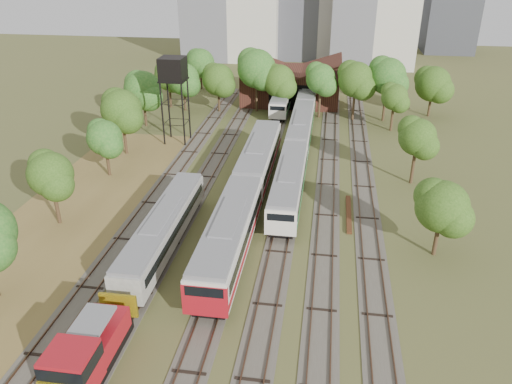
% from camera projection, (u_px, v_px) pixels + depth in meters
% --- Properties ---
extents(ground, '(240.00, 240.00, 0.00)m').
position_uv_depth(ground, '(233.00, 332.00, 34.48)').
color(ground, '#475123').
rests_on(ground, ground).
extents(dry_grass_patch, '(14.00, 60.00, 0.04)m').
position_uv_depth(dry_grass_patch, '(50.00, 249.00, 43.97)').
color(dry_grass_patch, brown).
rests_on(dry_grass_patch, ground).
extents(tracks, '(24.60, 80.00, 0.19)m').
position_uv_depth(tracks, '(269.00, 181.00, 56.75)').
color(tracks, '#4C473D').
rests_on(tracks, ground).
extents(railcar_red_set, '(3.25, 34.58, 4.03)m').
position_uv_depth(railcar_red_set, '(246.00, 192.00, 49.37)').
color(railcar_red_set, black).
rests_on(railcar_red_set, ground).
extents(railcar_green_set, '(2.91, 52.08, 3.60)m').
position_uv_depth(railcar_green_set, '(301.00, 129.00, 67.06)').
color(railcar_green_set, black).
rests_on(railcar_green_set, ground).
extents(railcar_rear, '(2.69, 16.08, 3.31)m').
position_uv_depth(railcar_rear, '(283.00, 98.00, 81.46)').
color(railcar_rear, black).
rests_on(railcar_rear, ground).
extents(shunter_locomotive, '(2.74, 8.10, 3.59)m').
position_uv_depth(shunter_locomotive, '(87.00, 354.00, 30.24)').
color(shunter_locomotive, black).
rests_on(shunter_locomotive, ground).
extents(old_grey_coach, '(2.71, 18.00, 3.35)m').
position_uv_depth(old_grey_coach, '(164.00, 229.00, 43.41)').
color(old_grey_coach, black).
rests_on(old_grey_coach, ground).
extents(water_tower, '(3.29, 3.29, 11.36)m').
position_uv_depth(water_tower, '(173.00, 71.00, 64.17)').
color(water_tower, black).
rests_on(water_tower, ground).
extents(rail_pile_far, '(0.48, 7.65, 0.25)m').
position_uv_depth(rail_pile_far, '(349.00, 214.00, 49.54)').
color(rail_pile_far, '#522C17').
rests_on(rail_pile_far, ground).
extents(maintenance_shed, '(16.45, 11.55, 7.58)m').
position_uv_depth(maintenance_shed, '(291.00, 85.00, 84.80)').
color(maintenance_shed, '#331812').
rests_on(maintenance_shed, ground).
extents(tree_band_left, '(8.27, 77.19, 8.35)m').
position_uv_depth(tree_band_left, '(126.00, 112.00, 62.75)').
color(tree_band_left, '#382616').
rests_on(tree_band_left, ground).
extents(tree_band_far, '(43.97, 9.18, 9.87)m').
position_uv_depth(tree_band_far, '(304.00, 78.00, 76.60)').
color(tree_band_far, '#382616').
rests_on(tree_band_far, ground).
extents(tree_band_right, '(4.77, 36.95, 7.52)m').
position_uv_depth(tree_band_right, '(418.00, 147.00, 52.69)').
color(tree_band_right, '#382616').
rests_on(tree_band_right, ground).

